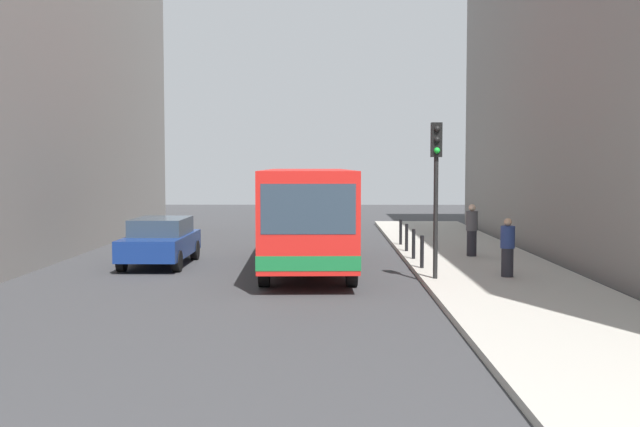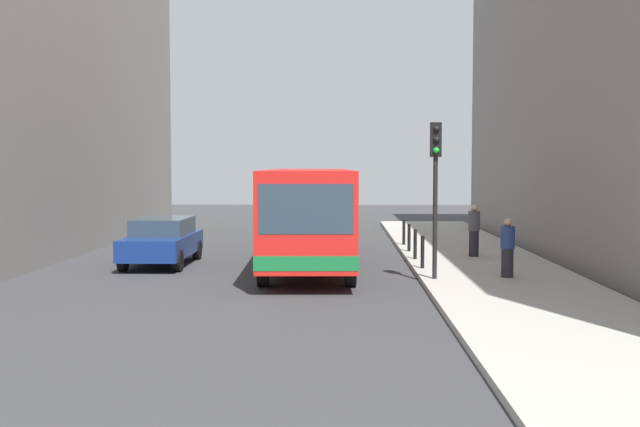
{
  "view_description": "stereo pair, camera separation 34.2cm",
  "coord_description": "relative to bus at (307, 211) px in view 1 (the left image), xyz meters",
  "views": [
    {
      "loc": [
        0.73,
        -21.42,
        3.14
      ],
      "look_at": [
        0.49,
        0.43,
        1.78
      ],
      "focal_mm": 43.67,
      "sensor_mm": 36.0,
      "label": 1
    },
    {
      "loc": [
        1.07,
        -21.42,
        3.14
      ],
      "look_at": [
        0.49,
        0.43,
        1.78
      ],
      "focal_mm": 43.67,
      "sensor_mm": 36.0,
      "label": 2
    }
  ],
  "objects": [
    {
      "name": "bus",
      "position": [
        0.0,
        0.0,
        0.0
      ],
      "size": [
        2.87,
        11.09,
        3.0
      ],
      "rotation": [
        0.0,
        0.0,
        3.17
      ],
      "color": "red",
      "rests_on": "ground"
    },
    {
      "name": "ground_plane",
      "position": [
        -0.07,
        -2.54,
        -1.73
      ],
      "size": [
        80.0,
        80.0,
        0.0
      ],
      "primitive_type": "plane",
      "color": "#38383A"
    },
    {
      "name": "pedestrian_near_signal",
      "position": [
        5.45,
        -3.21,
        -0.79
      ],
      "size": [
        0.38,
        0.38,
        1.58
      ],
      "rotation": [
        0.0,
        0.0,
        3.99
      ],
      "color": "#26262D",
      "rests_on": "sidewalk"
    },
    {
      "name": "traffic_light",
      "position": [
        3.48,
        -3.56,
        1.28
      ],
      "size": [
        0.28,
        0.33,
        4.1
      ],
      "color": "black",
      "rests_on": "sidewalk"
    },
    {
      "name": "bollard_far",
      "position": [
        3.38,
        3.01,
        -1.1
      ],
      "size": [
        0.11,
        0.11,
        0.95
      ],
      "primitive_type": "cylinder",
      "color": "black",
      "rests_on": "sidewalk"
    },
    {
      "name": "bollard_farthest",
      "position": [
        3.38,
        5.23,
        -1.1
      ],
      "size": [
        0.11,
        0.11,
        0.95
      ],
      "primitive_type": "cylinder",
      "color": "black",
      "rests_on": "sidewalk"
    },
    {
      "name": "sidewalk",
      "position": [
        5.33,
        -2.54,
        -1.65
      ],
      "size": [
        4.4,
        40.0,
        0.15
      ],
      "primitive_type": "cube",
      "color": "#ADA89E",
      "rests_on": "ground"
    },
    {
      "name": "car_beside_bus",
      "position": [
        -4.61,
        0.24,
        -0.94
      ],
      "size": [
        1.87,
        4.4,
        1.48
      ],
      "rotation": [
        0.0,
        0.0,
        3.14
      ],
      "color": "navy",
      "rests_on": "ground"
    },
    {
      "name": "pedestrian_mid_sidewalk",
      "position": [
        5.37,
        1.53,
        -0.72
      ],
      "size": [
        0.38,
        0.38,
        1.71
      ],
      "rotation": [
        0.0,
        0.0,
        1.82
      ],
      "color": "#26262D",
      "rests_on": "sidewalk"
    },
    {
      "name": "bollard_near",
      "position": [
        3.38,
        -1.45,
        -1.1
      ],
      "size": [
        0.11,
        0.11,
        0.95
      ],
      "primitive_type": "cylinder",
      "color": "black",
      "rests_on": "sidewalk"
    },
    {
      "name": "bollard_mid",
      "position": [
        3.38,
        0.78,
        -1.1
      ],
      "size": [
        0.11,
        0.11,
        0.95
      ],
      "primitive_type": "cylinder",
      "color": "black",
      "rests_on": "sidewalk"
    }
  ]
}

